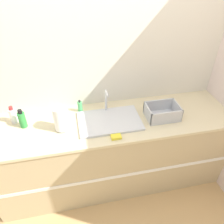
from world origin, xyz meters
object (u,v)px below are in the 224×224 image
Objects in this scene: soap_dispenser at (80,106)px; dish_rack at (162,113)px; paper_towel_roll at (60,119)px; sink at (109,120)px; bottle_green at (22,119)px; bottle_white_spray at (13,115)px.

dish_rack is at bearing -18.65° from soap_dispenser.
soap_dispenser is (0.19, 0.25, -0.06)m from paper_towel_roll.
sink is at bearing 175.48° from dish_rack.
bottle_green is at bearing -166.09° from soap_dispenser.
bottle_green is (0.09, -0.09, 0.00)m from bottle_white_spray.
paper_towel_roll is 1.36× the size of bottle_white_spray.
sink is 3.35× the size of bottle_white_spray.
dish_rack is 2.38× the size of soap_dispenser.
soap_dispenser is at bearing 52.20° from paper_towel_roll.
paper_towel_roll is at bearing -176.59° from sink.
paper_towel_roll is at bearing -24.89° from bottle_white_spray.
bottle_green is (-0.80, 0.09, 0.07)m from sink.
paper_towel_roll is 0.77× the size of dish_rack.
bottle_green is 0.55m from soap_dispenser.
bottle_green is (-0.34, 0.12, -0.04)m from paper_towel_roll.
dish_rack is 1.76× the size of bottle_white_spray.
bottle_green is (-1.31, 0.13, 0.03)m from dish_rack.
bottle_white_spray is at bearing 136.73° from bottle_green.
dish_rack is at bearing -5.62° from bottle_green.
dish_rack is 0.82m from soap_dispenser.
paper_towel_roll reaches higher than dish_rack.
sink reaches higher than dish_rack.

